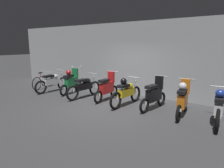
{
  "coord_description": "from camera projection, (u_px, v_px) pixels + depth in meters",
  "views": [
    {
      "loc": [
        4.21,
        -5.8,
        2.29
      ],
      "look_at": [
        -0.17,
        0.62,
        0.75
      ],
      "focal_mm": 31.92,
      "sensor_mm": 36.0,
      "label": 1
    }
  ],
  "objects": [
    {
      "name": "motorbike_slot_3",
      "position": [
        107.0,
        88.0,
        8.29
      ],
      "size": [
        0.56,
        1.68,
        1.18
      ],
      "color": "black",
      "rests_on": "ground"
    },
    {
      "name": "motorbike_slot_5",
      "position": [
        154.0,
        95.0,
        7.11
      ],
      "size": [
        0.56,
        1.67,
        1.18
      ],
      "color": "black",
      "rests_on": "ground"
    },
    {
      "name": "back_wall",
      "position": [
        137.0,
        59.0,
        9.12
      ],
      "size": [
        16.0,
        0.3,
        3.3
      ],
      "primitive_type": "cube",
      "color": "#9EA0A3",
      "rests_on": "ground"
    },
    {
      "name": "bicycle",
      "position": [
        44.0,
        82.0,
        10.56
      ],
      "size": [
        0.57,
        1.69,
        0.89
      ],
      "color": "black",
      "rests_on": "ground"
    },
    {
      "name": "ground_plane",
      "position": [
        106.0,
        107.0,
        7.47
      ],
      "size": [
        80.0,
        80.0,
        0.0
      ],
      "primitive_type": "plane",
      "color": "#424244"
    },
    {
      "name": "motorbike_slot_4",
      "position": [
        126.0,
        92.0,
        7.55
      ],
      "size": [
        0.56,
        1.95,
        1.08
      ],
      "color": "black",
      "rests_on": "ground"
    },
    {
      "name": "motorbike_slot_6",
      "position": [
        183.0,
        99.0,
        6.42
      ],
      "size": [
        0.56,
        1.68,
        1.18
      ],
      "color": "black",
      "rests_on": "ground"
    },
    {
      "name": "motorbike_slot_7",
      "position": [
        219.0,
        107.0,
        5.76
      ],
      "size": [
        0.56,
        1.95,
        1.08
      ],
      "color": "black",
      "rests_on": "ground"
    },
    {
      "name": "motorbike_slot_0",
      "position": [
        52.0,
        82.0,
        9.81
      ],
      "size": [
        0.56,
        1.95,
        1.03
      ],
      "color": "black",
      "rests_on": "ground"
    },
    {
      "name": "motorbike_slot_2",
      "position": [
        84.0,
        87.0,
        8.68
      ],
      "size": [
        0.56,
        1.95,
        1.03
      ],
      "color": "black",
      "rests_on": "ground"
    },
    {
      "name": "motorbike_slot_1",
      "position": [
        71.0,
        82.0,
        9.44
      ],
      "size": [
        0.58,
        1.67,
        1.29
      ],
      "color": "black",
      "rests_on": "ground"
    }
  ]
}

